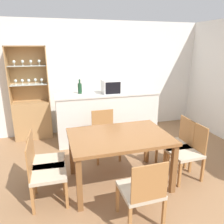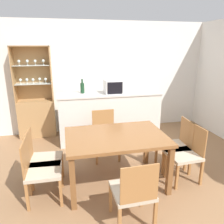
# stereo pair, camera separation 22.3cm
# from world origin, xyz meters

# --- Properties ---
(ground_plane) EXTENTS (18.00, 18.00, 0.00)m
(ground_plane) POSITION_xyz_m (0.00, 0.00, 0.00)
(ground_plane) COLOR #936B47
(wall_back) EXTENTS (6.80, 0.06, 2.55)m
(wall_back) POSITION_xyz_m (0.00, 2.63, 1.27)
(wall_back) COLOR white
(wall_back) RESTS_ON ground_plane
(kitchen_counter) EXTENTS (2.17, 0.61, 1.04)m
(kitchen_counter) POSITION_xyz_m (0.07, 1.91, 0.52)
(kitchen_counter) COLOR silver
(kitchen_counter) RESTS_ON ground_plane
(display_cabinet) EXTENTS (0.79, 0.32, 2.00)m
(display_cabinet) POSITION_xyz_m (-1.49, 2.45, 0.59)
(display_cabinet) COLOR tan
(display_cabinet) RESTS_ON ground_plane
(dining_table) EXTENTS (1.43, 0.99, 0.77)m
(dining_table) POSITION_xyz_m (-0.18, 0.30, 0.68)
(dining_table) COLOR brown
(dining_table) RESTS_ON ground_plane
(dining_chair_side_left_near) EXTENTS (0.46, 0.46, 0.86)m
(dining_chair_side_left_near) POSITION_xyz_m (-1.23, 0.15, 0.44)
(dining_chair_side_left_near) COLOR #C1B299
(dining_chair_side_left_near) RESTS_ON ground_plane
(dining_chair_head_near) EXTENTS (0.46, 0.46, 0.86)m
(dining_chair_head_near) POSITION_xyz_m (-0.18, -0.54, 0.44)
(dining_chair_head_near) COLOR #C1B299
(dining_chair_head_near) RESTS_ON ground_plane
(dining_chair_side_right_near) EXTENTS (0.47, 0.47, 0.86)m
(dining_chair_side_right_near) POSITION_xyz_m (0.88, 0.15, 0.44)
(dining_chair_side_right_near) COLOR #C1B299
(dining_chair_side_right_near) RESTS_ON ground_plane
(dining_chair_side_right_far) EXTENTS (0.47, 0.47, 0.86)m
(dining_chair_side_right_far) POSITION_xyz_m (0.88, 0.44, 0.44)
(dining_chair_side_right_far) COLOR #C1B299
(dining_chair_side_right_far) RESTS_ON ground_plane
(dining_chair_head_far) EXTENTS (0.46, 0.46, 0.86)m
(dining_chair_head_far) POSITION_xyz_m (-0.18, 1.14, 0.44)
(dining_chair_head_far) COLOR #C1B299
(dining_chair_head_far) RESTS_ON ground_plane
(dining_chair_side_left_far) EXTENTS (0.48, 0.48, 0.86)m
(dining_chair_side_left_far) POSITION_xyz_m (-1.23, 0.45, 0.44)
(dining_chair_side_left_far) COLOR #C1B299
(dining_chair_side_left_far) RESTS_ON ground_plane
(microwave) EXTENTS (0.49, 0.36, 0.28)m
(microwave) POSITION_xyz_m (0.21, 1.88, 1.18)
(microwave) COLOR silver
(microwave) RESTS_ON kitchen_counter
(wine_bottle) EXTENTS (0.08, 0.08, 0.30)m
(wine_bottle) POSITION_xyz_m (-0.48, 2.03, 1.16)
(wine_bottle) COLOR #193D23
(wine_bottle) RESTS_ON kitchen_counter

